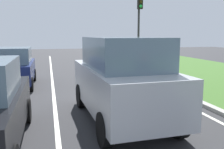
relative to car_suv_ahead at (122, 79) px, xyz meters
The scene contains 8 objects.
ground_plane 5.85m from the car_suv_ahead, 100.69° to the left, with size 60.00×60.00×0.00m, color #2D2D30.
lane_line_center 6.02m from the car_suv_ahead, 107.38° to the left, with size 0.12×32.00×0.01m, color silver.
lane_line_right_edge 6.29m from the car_suv_ahead, 65.78° to the left, with size 0.12×32.00×0.01m, color silver.
grass_verge_right 9.40m from the car_suv_ahead, 37.17° to the left, with size 9.00×48.00×0.06m, color #3D6628.
curb_right 6.50m from the car_suv_ahead, 61.70° to the left, with size 0.24×48.00×0.12m, color #9E9B93.
car_suv_ahead is the anchor object (origin of this frame).
car_hatchback_far 6.52m from the car_suv_ahead, 121.82° to the left, with size 1.73×3.70×1.78m.
traffic_light_near_right 10.54m from the car_suv_ahead, 67.14° to the left, with size 0.32×0.50×5.11m.
Camera 1 is at (-0.83, 1.98, 2.35)m, focal length 40.09 mm.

